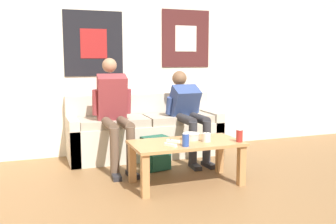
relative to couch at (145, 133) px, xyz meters
name	(u,v)px	position (x,y,z in m)	size (l,w,h in m)	color
ground_plane	(186,222)	(-0.28, -2.08, -0.30)	(18.00, 18.00, 0.00)	brown
wall_back	(118,59)	(-0.28, 0.33, 0.98)	(10.00, 0.07, 2.55)	silver
couch	(145,133)	(0.00, 0.00, 0.00)	(1.99, 0.65, 0.80)	beige
coffee_table	(186,149)	(0.07, -1.23, 0.06)	(1.12, 0.58, 0.44)	#B27F4C
person_seated_adult	(114,108)	(-0.48, -0.35, 0.40)	(0.47, 0.92, 1.28)	brown
person_seated_teen	(188,110)	(0.47, -0.32, 0.33)	(0.47, 0.96, 1.12)	#2D2D33
backpack	(156,154)	(-0.06, -0.65, -0.11)	(0.34, 0.28, 0.38)	#1E5642
ceramic_bowl	(191,136)	(0.16, -1.16, 0.18)	(0.18, 0.18, 0.07)	#B7B2A8
pillar_candle	(207,137)	(0.27, -1.30, 0.19)	(0.08, 0.08, 0.10)	silver
drink_can_blue	(186,140)	(-0.01, -1.42, 0.20)	(0.07, 0.07, 0.12)	#28479E
drink_can_red	(239,136)	(0.58, -1.42, 0.20)	(0.07, 0.07, 0.12)	maroon
game_controller_near_left	(173,141)	(-0.06, -1.20, 0.15)	(0.12, 0.13, 0.03)	white
game_controller_near_right	(170,145)	(-0.14, -1.36, 0.15)	(0.10, 0.14, 0.03)	white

